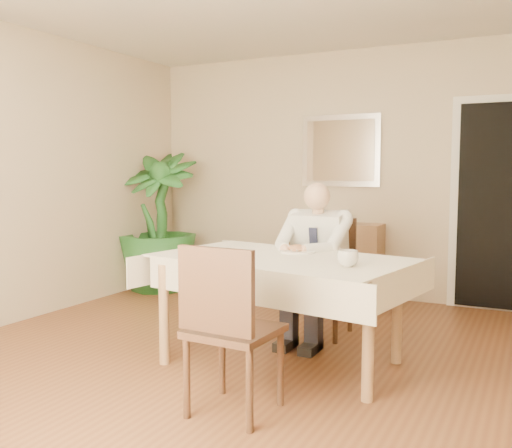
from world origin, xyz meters
The scene contains 17 objects.
room centered at (0.00, 0.00, 1.30)m, with size 5.00×5.02×2.60m.
doorway centered at (1.55, 2.46, 1.00)m, with size 0.96×0.07×2.10m.
mirror centered at (-0.06, 2.47, 1.55)m, with size 0.86×0.04×0.76m.
dining_table centered at (0.29, 0.15, 0.67)m, with size 1.89×1.31×0.75m.
chair_far centered at (0.29, 1.04, 0.54)m, with size 0.47×0.47×0.95m.
chair_near centered at (0.39, -0.77, 0.54)m, with size 0.47×0.47×0.95m.
seated_man centered at (0.29, 0.75, 0.69)m, with size 0.48×0.72×1.24m.
plate centered at (0.31, 0.39, 0.76)m, with size 0.26×0.26×0.02m, color white.
food centered at (0.31, 0.39, 0.78)m, with size 0.14×0.14×0.06m, color brown.
knife centered at (0.35, 0.33, 0.78)m, with size 0.01×0.01×0.13m, color silver.
fork centered at (0.27, 0.33, 0.78)m, with size 0.01×0.01×0.13m, color silver.
coffee_mug centered at (0.82, -0.03, 0.80)m, with size 0.13×0.13×0.10m, color white.
sideboard centered at (-0.06, 2.32, 0.40)m, with size 0.99×0.34×0.79m, color #926946.
photo_frame_left centered at (-0.55, 2.32, 0.86)m, with size 0.10×0.02×0.14m, color silver.
photo_frame_center centered at (-0.25, 2.37, 0.86)m, with size 0.10×0.02×0.14m, color silver.
photo_frame_right centered at (0.03, 2.39, 0.86)m, with size 0.10×0.02×0.14m, color silver.
potted_palm centered at (-1.95, 1.80, 0.77)m, with size 0.86×0.86×1.54m, color #1E531E.
Camera 1 is at (1.87, -3.38, 1.35)m, focal length 40.00 mm.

